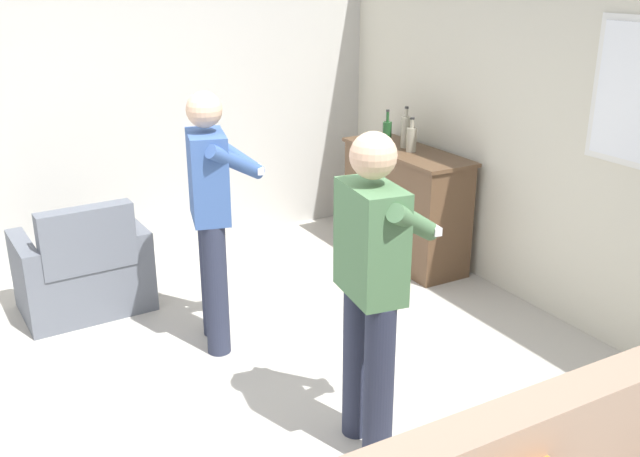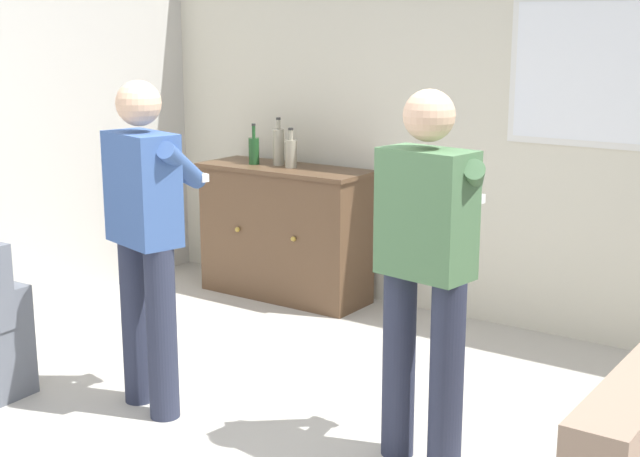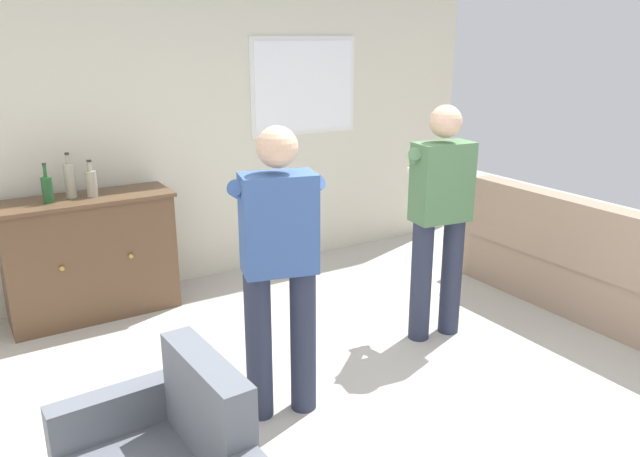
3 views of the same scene
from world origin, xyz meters
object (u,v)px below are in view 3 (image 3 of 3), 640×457
sideboard_cabinet (91,257)px  person_standing_right (439,212)px  person_standing_left (279,261)px  bottle_wine_green (70,180)px  bottle_liquor_amber (47,189)px  bottle_spirits_clear (91,183)px  couch (578,268)px

sideboard_cabinet → person_standing_right: (2.04, -1.68, 0.46)m
person_standing_left → person_standing_right: bearing=10.9°
bottle_wine_green → bottle_liquor_amber: (-0.17, -0.07, -0.03)m
bottle_spirits_clear → person_standing_right: (1.97, -1.67, -0.12)m
person_standing_left → bottle_wine_green: bearing=109.3°
bottle_wine_green → bottle_liquor_amber: size_ratio=1.16×
bottle_spirits_clear → person_standing_right: 2.58m
couch → bottle_wine_green: bearing=149.8°
couch → person_standing_left: 2.76m
couch → sideboard_cabinet: size_ratio=1.75×
couch → person_standing_left: person_standing_left is taller
couch → bottle_spirits_clear: size_ratio=7.99×
person_standing_right → bottle_spirits_clear: bearing=139.8°
bottle_wine_green → person_standing_right: size_ratio=0.20×
bottle_liquor_amber → person_standing_right: 2.82m
bottle_wine_green → couch: bearing=-30.2°
couch → sideboard_cabinet: sideboard_cabinet is taller
person_standing_right → sideboard_cabinet: bearing=140.5°
couch → bottle_liquor_amber: bearing=151.8°
bottle_wine_green → person_standing_right: person_standing_right is taller
bottle_spirits_clear → sideboard_cabinet: bearing=172.6°
bottle_wine_green → person_standing_right: (2.11, -1.71, -0.15)m
couch → person_standing_left: bearing=-179.8°
bottle_wine_green → bottle_liquor_amber: bearing=-159.1°
bottle_spirits_clear → person_standing_right: bearing=-40.2°
person_standing_left → person_standing_right: (1.42, 0.27, 0.00)m
couch → person_standing_right: person_standing_right is taller
bottle_liquor_amber → person_standing_right: person_standing_right is taller
person_standing_left → sideboard_cabinet: bearing=107.6°
bottle_liquor_amber → bottle_spirits_clear: (0.31, 0.02, 0.00)m
sideboard_cabinet → person_standing_right: size_ratio=0.76×
couch → bottle_spirits_clear: bearing=149.3°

